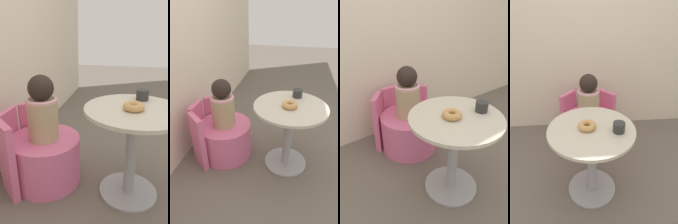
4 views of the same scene
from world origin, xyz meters
The scene contains 8 objects.
ground_plane centered at (0.00, 0.00, 0.00)m, with size 12.00×12.00×0.00m, color #665B51.
back_wall centered at (0.00, 1.13, 1.20)m, with size 6.00×0.06×2.40m.
round_table centered at (0.06, 0.02, 0.47)m, with size 0.67×0.67×0.67m.
tub_chair centered at (0.08, 0.67, 0.19)m, with size 0.54×0.54×0.37m.
booth_backrest centered at (0.08, 0.90, 0.29)m, with size 0.64×0.24×0.57m.
child_figure centered at (0.08, 0.67, 0.60)m, with size 0.23×0.23×0.48m.
donut centered at (0.02, 0.03, 0.69)m, with size 0.14×0.14×0.05m.
cup centered at (0.25, -0.03, 0.71)m, with size 0.09×0.09×0.08m.
Camera 4 is at (-0.03, -1.19, 1.54)m, focal length 32.00 mm.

